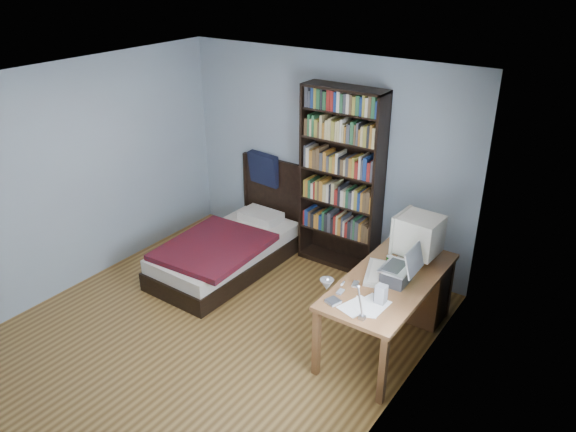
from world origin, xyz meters
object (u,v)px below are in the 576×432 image
at_px(desk, 407,285).
at_px(crt_monitor, 417,235).
at_px(desk_lamp, 333,288).
at_px(bed, 231,247).
at_px(bookshelf, 341,180).
at_px(speaker, 381,295).
at_px(soda_can, 390,262).
at_px(keyboard, 376,273).
at_px(laptop, 398,272).

bearing_deg(desk, crt_monitor, 40.79).
xyz_separation_m(desk_lamp, bed, (-2.17, 1.33, -0.91)).
bearing_deg(bookshelf, speaker, -49.83).
xyz_separation_m(desk, soda_can, (-0.10, -0.27, 0.37)).
relative_size(desk_lamp, bookshelf, 0.25).
relative_size(soda_can, bed, 0.06).
xyz_separation_m(desk, bed, (-2.20, -0.17, -0.16)).
bearing_deg(bookshelf, keyboard, -46.92).
distance_m(speaker, bookshelf, 1.98).
bearing_deg(bed, keyboard, -8.30).
xyz_separation_m(keyboard, speaker, (0.24, -0.40, 0.07)).
height_order(desk_lamp, bookshelf, bookshelf).
bearing_deg(speaker, crt_monitor, 93.22).
bearing_deg(laptop, desk, 99.78).
distance_m(crt_monitor, speaker, 0.92).
relative_size(desk, desk_lamp, 2.99).
relative_size(laptop, bookshelf, 0.18).
relative_size(crt_monitor, speaker, 2.66).
bearing_deg(crt_monitor, desk_lamp, -92.25).
bearing_deg(keyboard, crt_monitor, 51.32).
bearing_deg(laptop, speaker, -87.51).
bearing_deg(soda_can, bed, 177.15).
bearing_deg(bed, laptop, -8.02).
height_order(laptop, bed, bed).
height_order(desk, speaker, speaker).
bearing_deg(desk, desk_lamp, -90.97).
distance_m(speaker, bed, 2.47).
distance_m(laptop, desk_lamp, 1.07).
distance_m(desk_lamp, bed, 2.71).
distance_m(crt_monitor, bed, 2.36).
xyz_separation_m(speaker, bed, (-2.30, 0.71, -0.56)).
xyz_separation_m(crt_monitor, keyboard, (-0.18, -0.50, -0.25)).
bearing_deg(desk_lamp, laptop, 83.82).
bearing_deg(bed, speaker, -17.04).
bearing_deg(keyboard, bed, 152.52).
xyz_separation_m(speaker, bookshelf, (-1.27, 1.50, 0.27)).
height_order(desk, bookshelf, bookshelf).
distance_m(desk, laptop, 0.65).
xyz_separation_m(keyboard, soda_can, (0.04, 0.20, 0.04)).
relative_size(desk, soda_can, 13.83).
xyz_separation_m(desk_lamp, keyboard, (-0.12, 1.03, -0.42)).
height_order(speaker, bed, bed).
bearing_deg(laptop, soda_can, 130.51).
relative_size(crt_monitor, bookshelf, 0.22).
xyz_separation_m(speaker, soda_can, (-0.20, 0.60, -0.03)).
height_order(desk, desk_lamp, desk_lamp).
height_order(desk_lamp, soda_can, desk_lamp).
distance_m(laptop, bookshelf, 1.70).
relative_size(speaker, soda_can, 1.49).
distance_m(keyboard, speaker, 0.48).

